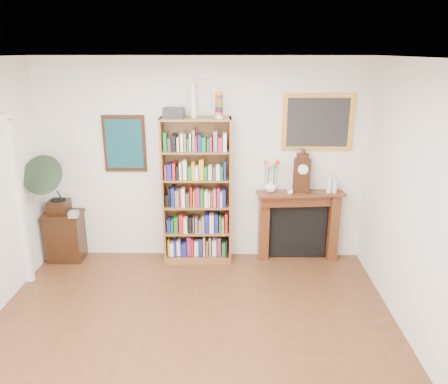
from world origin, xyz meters
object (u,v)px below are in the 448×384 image
side_cabinet (65,236)px  bottle_right (335,186)px  cd_stack (74,214)px  bookshelf (197,184)px  flower_vase (271,186)px  gramophone (51,181)px  mantel_clock (302,174)px  fireplace (298,220)px  teacup (290,192)px  bottle_left (329,184)px

side_cabinet → bottle_right: (3.75, 0.06, 0.76)m
cd_stack → bottle_right: bottle_right is taller
bookshelf → flower_vase: bookshelf is taller
gramophone → mantel_clock: gramophone is taller
bookshelf → fireplace: bearing=2.0°
side_cabinet → gramophone: (-0.06, -0.09, 0.84)m
gramophone → flower_vase: gramophone is taller
side_cabinet → flower_vase: size_ratio=4.19×
side_cabinet → teacup: bearing=-1.4°
cd_stack → bottle_left: bearing=3.5°
cd_stack → mantel_clock: 3.15m
bookshelf → fireplace: 1.52m
gramophone → flower_vase: size_ratio=5.13×
mantel_clock → bottle_left: mantel_clock is taller
bookshelf → bottle_left: bearing=-0.8°
side_cabinet → teacup: teacup is taller
bookshelf → cd_stack: 1.72m
fireplace → mantel_clock: size_ratio=2.28×
teacup → flower_vase: bearing=158.0°
bottle_left → bottle_right: bottle_left is taller
bookshelf → bottle_left: size_ratio=9.74×
gramophone → mantel_clock: bearing=4.7°
bottle_left → bottle_right: bearing=2.5°
fireplace → bottle_left: (0.38, -0.06, 0.55)m
cd_stack → flower_vase: size_ratio=0.71×
flower_vase → bottle_right: 0.87m
bookshelf → teacup: size_ratio=29.77×
bookshelf → bottle_right: bearing=-0.7°
side_cabinet → gramophone: gramophone is taller
side_cabinet → flower_vase: 2.98m
bottle_left → side_cabinet: bearing=-179.1°
gramophone → mantel_clock: 3.37m
mantel_clock → flower_vase: 0.45m
mantel_clock → bottle_left: 0.40m
mantel_clock → bottle_right: size_ratio=2.68×
bottle_left → fireplace: bearing=171.1°
fireplace → bottle_right: (0.46, -0.06, 0.53)m
gramophone → cd_stack: gramophone is taller
fireplace → flower_vase: size_ratio=7.21×
mantel_clock → teacup: bearing=-133.2°
side_cabinet → bookshelf: bearing=-0.3°
teacup → side_cabinet: bearing=179.6°
bookshelf → teacup: bookshelf is taller
gramophone → flower_vase: (2.95, 0.17, -0.10)m
gramophone → bookshelf: bearing=5.0°
cd_stack → bottle_right: bearing=3.4°
fireplace → side_cabinet: bearing=176.7°
bookshelf → cd_stack: (-1.67, -0.17, -0.39)m
fireplace → teacup: 0.50m
side_cabinet → fireplace: bearing=1.1°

